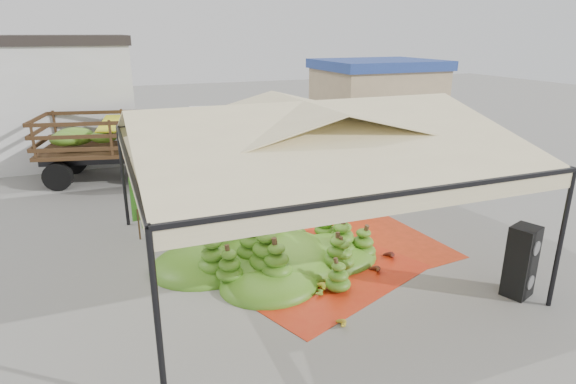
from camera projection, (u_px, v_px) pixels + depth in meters
name	position (u px, v px, depth m)	size (l,w,h in m)	color
ground	(302.00, 258.00, 12.38)	(90.00, 90.00, 0.00)	slate
canopy_tent	(303.00, 131.00, 11.34)	(8.10, 8.10, 4.00)	black
building_tan	(376.00, 97.00, 26.67)	(6.30, 5.30, 4.10)	tan
tarp_left	(308.00, 266.00, 11.92)	(4.44, 4.23, 0.01)	red
tarp_right	(358.00, 242.00, 13.29)	(4.00, 4.20, 0.01)	red
banana_heap	(271.00, 239.00, 11.94)	(5.94, 4.88, 1.27)	#407318
hand_yellow_a	(338.00, 322.00, 9.46)	(0.42, 0.35, 0.19)	gold
hand_yellow_b	(318.00, 286.00, 10.76)	(0.50, 0.41, 0.23)	gold
hand_red_a	(387.00, 255.00, 12.30)	(0.48, 0.40, 0.22)	#511A12
hand_red_b	(373.00, 269.00, 11.58)	(0.47, 0.38, 0.21)	#531A13
hand_green	(316.00, 291.00, 10.63)	(0.40, 0.33, 0.18)	#487A19
hanging_bunches	(368.00, 143.00, 13.26)	(3.24, 0.24, 0.20)	#3E7819
speaker_stack	(521.00, 261.00, 10.40)	(0.72, 0.68, 1.61)	black
banana_leaves	(145.00, 246.00, 13.08)	(0.96, 1.36, 3.70)	#38771F
vendor	(232.00, 191.00, 14.91)	(0.60, 0.40, 1.65)	gray
truck_left	(152.00, 138.00, 18.76)	(8.00, 4.15, 2.62)	#452E17
truck_right	(342.00, 130.00, 20.95)	(7.26, 3.77, 2.37)	#492818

